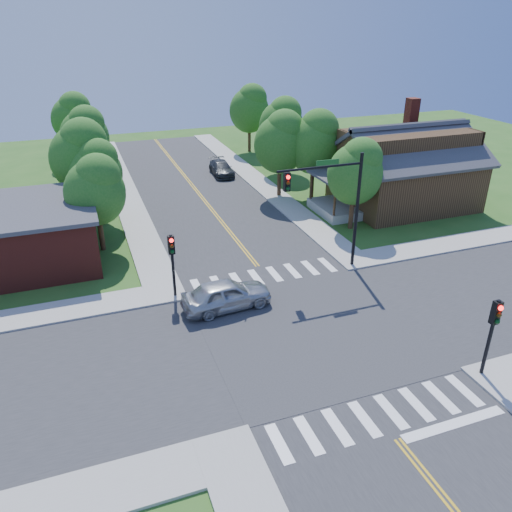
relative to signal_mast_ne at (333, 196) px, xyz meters
name	(u,v)px	position (x,y,z in m)	size (l,w,h in m)	color
ground	(310,331)	(-3.91, -5.59, -4.85)	(100.00, 100.00, 0.00)	#29571B
road_ns	(310,331)	(-3.91, -5.59, -4.83)	(10.00, 90.00, 0.04)	#2D2D30
road_ew	(310,331)	(-3.91, -5.59, -4.83)	(90.00, 10.00, 0.04)	#2D2D30
intersection_patch	(310,331)	(-3.91, -5.59, -4.85)	(10.20, 10.20, 0.06)	#2D2D30
sidewalk_ne	(396,196)	(11.90, 10.23, -4.78)	(40.00, 40.00, 0.14)	#9E9B93
crosswalk_north	(265,275)	(-3.91, 0.61, -4.80)	(8.85, 2.00, 0.01)	white
crosswalk_south	(378,415)	(-3.91, -11.79, -4.80)	(8.85, 2.00, 0.01)	white
centerline	(310,331)	(-3.91, -5.59, -4.80)	(0.30, 90.00, 0.01)	gold
stop_bar	(454,425)	(-1.41, -13.19, -4.85)	(4.60, 0.45, 0.09)	white
signal_mast_ne	(333,196)	(0.00, 0.00, 0.00)	(5.30, 0.42, 7.20)	black
signal_pole_se	(494,324)	(1.69, -11.21, -2.19)	(0.34, 0.42, 3.80)	black
signal_pole_nw	(172,254)	(-9.51, -0.01, -2.19)	(0.34, 0.42, 3.80)	black
house_ne	(405,165)	(11.19, 8.65, -1.52)	(13.05, 8.80, 7.11)	black
building_nw	(11,236)	(-18.11, 7.61, -2.97)	(10.40, 8.40, 3.73)	maroon
tree_e_a	(357,170)	(4.77, 5.42, -0.45)	(3.95, 3.75, 6.72)	#382314
tree_e_b	(315,140)	(5.09, 12.67, 0.06)	(4.41, 4.19, 7.50)	#382314
tree_e_c	(282,123)	(5.53, 20.76, -0.02)	(4.34, 4.12, 7.37)	#382314
tree_e_d	(250,107)	(5.38, 29.61, 0.08)	(4.42, 4.20, 7.52)	#382314
tree_w_a	(96,188)	(-12.69, 7.83, -0.56)	(3.86, 3.66, 6.56)	#382314
tree_w_b	(82,154)	(-13.14, 13.93, 0.21)	(4.54, 4.31, 7.72)	#382314
tree_w_c	(85,134)	(-12.52, 22.73, -0.12)	(4.25, 4.04, 7.23)	#382314
tree_w_d	(74,117)	(-13.22, 31.00, -0.03)	(4.33, 4.11, 7.36)	#382314
tree_house	(281,140)	(2.54, 13.83, 0.01)	(4.36, 4.14, 7.41)	#382314
tree_bldg	(96,169)	(-12.35, 12.47, -0.60)	(3.82, 3.63, 6.49)	#382314
car_silver	(227,295)	(-7.15, -2.09, -4.03)	(4.93, 2.29, 1.64)	#B3B7BB
car_dgrey	(221,169)	(-0.41, 21.67, -4.19)	(2.09, 4.64, 1.32)	#2E3134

